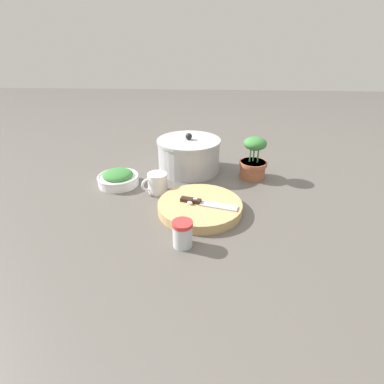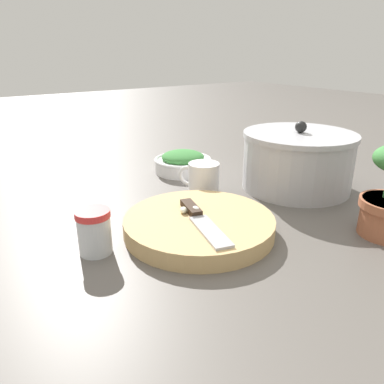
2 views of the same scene
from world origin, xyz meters
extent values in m
plane|color=#56514C|center=(0.00, 0.00, 0.00)|extent=(5.00, 5.00, 0.00)
cylinder|color=tan|center=(0.05, -0.02, 0.02)|extent=(0.29, 0.29, 0.03)
cube|color=black|center=(0.02, -0.02, 0.04)|extent=(0.07, 0.04, 0.01)
cube|color=#B2B2B7|center=(0.11, -0.05, 0.04)|extent=(0.13, 0.07, 0.01)
ellipsoid|color=silver|center=(0.03, -0.02, 0.04)|extent=(0.02, 0.02, 0.02)
ellipsoid|color=#E8E6C3|center=(0.02, -0.04, 0.04)|extent=(0.02, 0.02, 0.01)
ellipsoid|color=#E8EBC5|center=(0.02, -0.03, 0.04)|extent=(0.02, 0.02, 0.01)
cylinder|color=white|center=(-0.29, 0.16, 0.02)|extent=(0.16, 0.16, 0.04)
torus|color=white|center=(-0.29, 0.16, 0.04)|extent=(0.16, 0.16, 0.01)
ellipsoid|color=#387A38|center=(-0.29, 0.16, 0.04)|extent=(0.12, 0.12, 0.04)
cylinder|color=silver|center=(0.01, -0.22, 0.03)|extent=(0.06, 0.06, 0.07)
cylinder|color=red|center=(0.01, -0.22, 0.07)|extent=(0.06, 0.06, 0.01)
cylinder|color=white|center=(-0.12, 0.11, 0.04)|extent=(0.08, 0.08, 0.08)
torus|color=white|center=(-0.15, 0.09, 0.04)|extent=(0.05, 0.04, 0.05)
cylinder|color=#B2B2B7|center=(-0.01, 0.32, 0.07)|extent=(0.27, 0.27, 0.13)
cylinder|color=#B2B2B7|center=(-0.01, 0.32, 0.14)|extent=(0.27, 0.27, 0.01)
sphere|color=black|center=(-0.01, 0.32, 0.16)|extent=(0.03, 0.03, 0.03)
camera|label=1|loc=(0.07, -0.91, 0.54)|focal=28.00mm
camera|label=2|loc=(0.57, -0.41, 0.33)|focal=35.00mm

